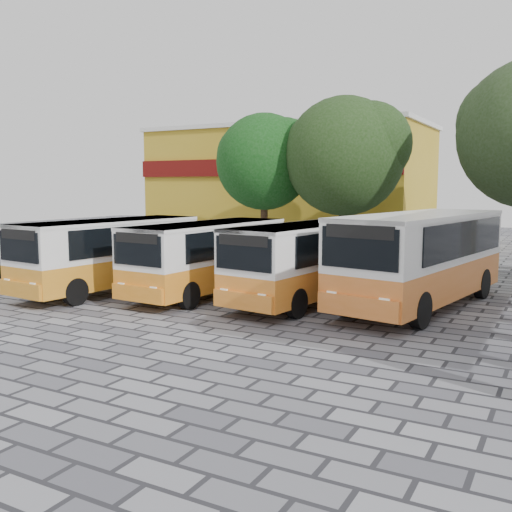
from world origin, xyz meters
The scene contains 9 objects.
ground centered at (0.00, 0.00, 0.00)m, with size 90.00×90.00×0.00m, color #53535C.
shophouse_block centered at (-11.00, 25.99, 4.16)m, with size 20.40×10.40×8.30m.
bus_far_left centered at (-7.06, 2.15, 1.55)m, with size 2.96×7.62×2.68m.
bus_centre_left centered at (-3.51, 3.41, 1.52)m, with size 2.63×7.38×2.62m.
bus_centre_right centered at (0.21, 3.99, 1.54)m, with size 3.19×7.64×2.66m.
bus_far_right centered at (3.73, 4.93, 1.76)m, with size 3.95×8.80×3.05m.
tree_left centered at (-7.64, 15.67, 5.48)m, with size 5.81×5.54×8.07m.
tree_middle centered at (-2.87, 15.91, 5.72)m, with size 6.72×6.40×8.71m.
parked_car centered at (-13.50, 2.40, 0.54)m, with size 1.81×3.91×1.09m, color black.
Camera 1 is at (7.84, -13.66, 3.94)m, focal length 40.00 mm.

